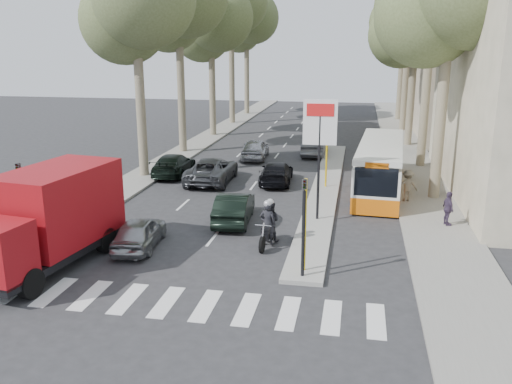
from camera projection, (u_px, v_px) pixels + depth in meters
ground at (222, 257)px, 20.81m from camera, size 120.00×120.00×0.00m
sidewalk_right at (404, 147)px, 42.95m from camera, size 3.20×70.00×0.12m
median_left at (212, 135)px, 48.78m from camera, size 2.40×64.00×0.12m
traffic_island at (325, 188)px, 30.63m from camera, size 1.50×26.00×0.16m
building_far at (483, 44)px, 48.17m from camera, size 11.00×20.00×16.00m
billboard at (319, 143)px, 23.99m from camera, size 1.50×12.10×5.60m
traffic_light_island at (304, 211)px, 18.15m from camera, size 0.16×0.41×3.60m
traffic_light_left at (21, 192)px, 20.57m from camera, size 0.16×0.41×3.60m
tree_l_a at (138, 0)px, 30.99m from camera, size 7.40×7.20×14.10m
tree_l_c at (213, 19)px, 46.23m from camera, size 7.40×7.20×13.71m
tree_l_d at (233, 4)px, 53.38m from camera, size 7.40×7.20×15.66m
tree_l_e at (248, 19)px, 61.26m from camera, size 7.40×7.20×14.49m
tree_r_c at (418, 21)px, 41.40m from camera, size 7.40×7.20×13.32m
tree_r_d at (412, 8)px, 48.61m from camera, size 7.40×7.20×14.88m
tree_r_e at (406, 20)px, 56.36m from camera, size 7.40×7.20×14.10m
silver_hatchback at (139, 232)px, 21.65m from camera, size 1.86×3.85×1.27m
dark_hatchback at (234, 207)px, 24.78m from camera, size 1.82×4.32×1.39m
queue_car_a at (212, 170)px, 32.07m from camera, size 2.59×5.33×1.46m
queue_car_b at (276, 173)px, 31.83m from camera, size 2.05×4.50×1.28m
queue_car_c at (255, 149)px, 38.61m from camera, size 2.01×4.40×1.46m
queue_car_d at (314, 145)px, 39.94m from camera, size 1.65×4.60×1.51m
queue_car_e at (174, 165)px, 33.75m from camera, size 2.13×4.76×1.36m
red_truck at (49, 217)px, 19.55m from camera, size 3.37×6.92×3.55m
city_bus at (380, 165)px, 30.00m from camera, size 2.98×10.54×2.74m
motorcycle at (269, 223)px, 21.98m from camera, size 0.85×2.27×1.93m
pedestrian_near at (448, 209)px, 23.94m from camera, size 0.68×0.99×1.54m
pedestrian_far at (407, 186)px, 27.70m from camera, size 1.08×0.53×1.63m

